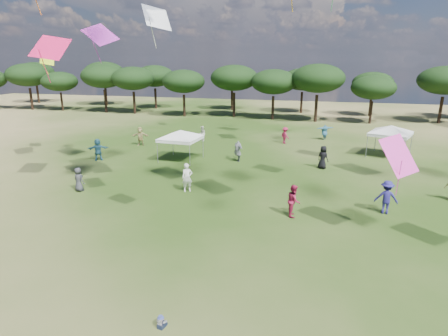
{
  "coord_description": "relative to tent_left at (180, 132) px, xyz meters",
  "views": [
    {
      "loc": [
        4.2,
        -7.39,
        8.09
      ],
      "look_at": [
        0.65,
        6.0,
        4.06
      ],
      "focal_mm": 30.0,
      "sensor_mm": 36.0,
      "label": 1
    }
  ],
  "objects": [
    {
      "name": "tree_line",
      "position": [
        9.37,
        26.55,
        3.02
      ],
      "size": [
        108.78,
        17.63,
        7.77
      ],
      "color": "black",
      "rests_on": "ground"
    },
    {
      "name": "festival_crowd",
      "position": [
        5.96,
        0.71,
        -1.54
      ],
      "size": [
        30.12,
        22.01,
        1.86
      ],
      "color": "#9E8E56",
      "rests_on": "ground"
    },
    {
      "name": "toddler",
      "position": [
        6.76,
        -19.22,
        -2.21
      ],
      "size": [
        0.32,
        0.35,
        0.44
      ],
      "rotation": [
        0.0,
        0.0,
        -0.19
      ],
      "color": "black",
      "rests_on": "ground"
    },
    {
      "name": "tent_right",
      "position": [
        16.89,
        5.81,
        0.16
      ],
      "size": [
        5.98,
        5.98,
        2.99
      ],
      "rotation": [
        0.0,
        0.0,
        -0.35
      ],
      "color": "gray",
      "rests_on": "ground"
    },
    {
      "name": "tent_left",
      "position": [
        0.0,
        0.0,
        0.0
      ],
      "size": [
        6.08,
        6.08,
        2.83
      ],
      "rotation": [
        0.0,
        0.0,
        -0.06
      ],
      "color": "gray",
      "rests_on": "ground"
    }
  ]
}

